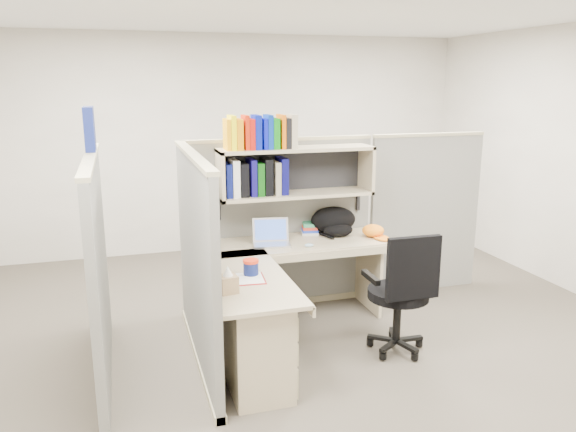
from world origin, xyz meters
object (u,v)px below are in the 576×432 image
object	(u,v)px
backpack	(336,221)
task_chair	(400,311)
laptop	(272,233)
snack_canister	(251,267)
desk	(271,315)

from	to	relation	value
backpack	task_chair	size ratio (longest dim) A/B	0.42
laptop	snack_canister	world-z (taller)	laptop
task_chair	desk	bearing A→B (deg)	177.04
desk	backpack	size ratio (longest dim) A/B	4.05
laptop	backpack	world-z (taller)	backpack
laptop	snack_canister	size ratio (longest dim) A/B	2.69
task_chair	laptop	bearing A→B (deg)	133.28
snack_canister	desk	bearing A→B (deg)	-43.41
backpack	snack_canister	distance (m)	1.34
backpack	task_chair	bearing A→B (deg)	-80.16
backpack	task_chair	xyz separation A→B (m)	(0.15, -1.03, -0.50)
snack_canister	task_chair	bearing A→B (deg)	-8.11
desk	snack_canister	xyz separation A→B (m)	(-0.12, 0.11, 0.35)
laptop	snack_canister	bearing A→B (deg)	-106.65
snack_canister	task_chair	distance (m)	1.25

